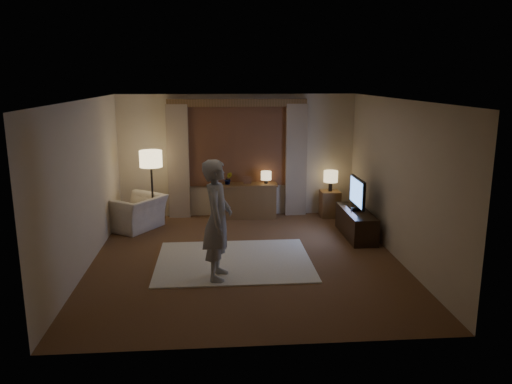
{
  "coord_description": "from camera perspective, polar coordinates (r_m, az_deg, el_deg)",
  "views": [
    {
      "loc": [
        -0.46,
        -7.78,
        2.93
      ],
      "look_at": [
        0.22,
        0.6,
        1.0
      ],
      "focal_mm": 35.0,
      "sensor_mm": 36.0,
      "label": 1
    }
  ],
  "objects": [
    {
      "name": "table_lamp_sideboard",
      "position": [
        10.53,
        1.17,
        1.82
      ],
      "size": [
        0.22,
        0.22,
        0.3
      ],
      "color": "black",
      "rests_on": "sideboard"
    },
    {
      "name": "tv",
      "position": [
        9.44,
        11.51,
        -0.09
      ],
      "size": [
        0.21,
        0.86,
        0.62
      ],
      "color": "black",
      "rests_on": "tv_stand"
    },
    {
      "name": "rug",
      "position": [
        8.22,
        -2.53,
        -7.87
      ],
      "size": [
        2.5,
        2.0,
        0.02
      ],
      "primitive_type": "cube",
      "color": "white",
      "rests_on": "floor"
    },
    {
      "name": "room",
      "position": [
        8.45,
        -1.44,
        2.05
      ],
      "size": [
        5.04,
        5.54,
        2.64
      ],
      "color": "brown",
      "rests_on": "ground"
    },
    {
      "name": "floor_lamp",
      "position": [
        10.08,
        -11.91,
        3.27
      ],
      "size": [
        0.45,
        0.45,
        1.53
      ],
      "color": "black",
      "rests_on": "floor"
    },
    {
      "name": "armchair",
      "position": [
        10.12,
        -13.58,
        -2.31
      ],
      "size": [
        1.3,
        1.34,
        0.66
      ],
      "primitive_type": "imported",
      "rotation": [
        0.0,
        0.0,
        -2.16
      ],
      "color": "#F0E0C6",
      "rests_on": "floor"
    },
    {
      "name": "sideboard",
      "position": [
        10.62,
        -1.0,
        -1.11
      ],
      "size": [
        1.2,
        0.4,
        0.7
      ],
      "primitive_type": "cube",
      "color": "brown",
      "rests_on": "floor"
    },
    {
      "name": "plant",
      "position": [
        10.49,
        -3.19,
        1.5
      ],
      "size": [
        0.16,
        0.13,
        0.3
      ],
      "primitive_type": "imported",
      "color": "#999999",
      "rests_on": "sideboard"
    },
    {
      "name": "table_lamp_side",
      "position": [
        10.72,
        8.54,
        1.71
      ],
      "size": [
        0.3,
        0.3,
        0.44
      ],
      "color": "black",
      "rests_on": "side_table"
    },
    {
      "name": "picture_frame",
      "position": [
        10.52,
        -1.0,
        1.27
      ],
      "size": [
        0.16,
        0.02,
        0.2
      ],
      "primitive_type": "cube",
      "color": "brown",
      "rests_on": "sideboard"
    },
    {
      "name": "tv_stand",
      "position": [
        9.59,
        11.36,
        -3.54
      ],
      "size": [
        0.45,
        1.4,
        0.5
      ],
      "primitive_type": "cube",
      "color": "black",
      "rests_on": "floor"
    },
    {
      "name": "side_table",
      "position": [
        10.85,
        8.43,
        -1.34
      ],
      "size": [
        0.4,
        0.4,
        0.56
      ],
      "primitive_type": "cube",
      "color": "brown",
      "rests_on": "floor"
    },
    {
      "name": "person",
      "position": [
        7.28,
        -4.42,
        -3.19
      ],
      "size": [
        0.52,
        0.7,
        1.78
      ],
      "primitive_type": "imported",
      "rotation": [
        0.0,
        0.0,
        1.43
      ],
      "color": "#ADA9A0",
      "rests_on": "rug"
    }
  ]
}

